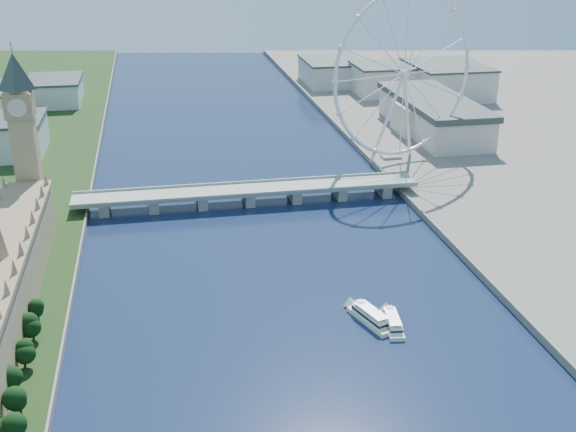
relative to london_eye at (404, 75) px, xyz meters
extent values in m
cube|color=tan|center=(-247.98, -185.08, -50.52)|extent=(24.00, 200.00, 28.00)
cube|color=tan|center=(-247.98, -77.08, -24.52)|extent=(13.00, 13.00, 80.00)
cube|color=#937A59|center=(-247.98, -77.08, 7.48)|extent=(15.00, 15.00, 14.00)
pyramid|color=#2D3833|center=(-247.98, -77.08, 35.48)|extent=(20.02, 20.02, 20.00)
cube|color=gray|center=(-119.98, -55.08, -59.02)|extent=(220.00, 22.00, 2.00)
cube|color=gray|center=(-209.98, -55.08, -63.77)|extent=(6.00, 20.00, 7.50)
cube|color=gray|center=(-179.98, -55.08, -63.77)|extent=(6.00, 20.00, 7.50)
cube|color=gray|center=(-149.98, -55.08, -63.77)|extent=(6.00, 20.00, 7.50)
cube|color=gray|center=(-119.98, -55.08, -63.77)|extent=(6.00, 20.00, 7.50)
cube|color=gray|center=(-89.98, -55.08, -63.77)|extent=(6.00, 20.00, 7.50)
cube|color=gray|center=(-59.98, -55.08, -63.77)|extent=(6.00, 20.00, 7.50)
cube|color=gray|center=(-29.98, -55.08, -63.77)|extent=(6.00, 20.00, 7.50)
torus|color=silver|center=(0.02, -0.08, 0.48)|extent=(113.60, 39.12, 118.60)
cylinder|color=silver|center=(0.02, -0.08, 0.48)|extent=(7.25, 6.61, 6.00)
cube|color=gray|center=(-2.98, 9.92, -63.52)|extent=(14.00, 10.00, 2.00)
cube|color=beige|center=(-279.98, 74.92, -51.52)|extent=(40.00, 60.00, 26.00)
cube|color=beige|center=(-269.98, 244.92, -53.52)|extent=(50.00, 70.00, 22.00)
cube|color=beige|center=(60.02, 224.92, -50.52)|extent=(60.00, 60.00, 28.00)
cube|color=beige|center=(120.02, 204.92, -49.52)|extent=(70.00, 90.00, 30.00)
cube|color=beige|center=(20.02, 284.92, -52.52)|extent=(60.00, 80.00, 24.00)
camera|label=1|loc=(-176.24, -485.34, 99.31)|focal=45.00mm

